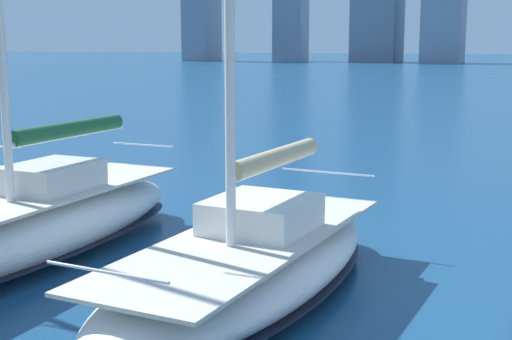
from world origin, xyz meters
The scene contains 2 objects.
sailboat_tan centered at (0.04, -6.90, 0.64)m, with size 3.11×8.24×11.70m.
sailboat_forest centered at (4.81, -7.26, 0.73)m, with size 2.31×8.70×10.53m.
Camera 1 is at (-4.69, 3.51, 4.21)m, focal length 50.00 mm.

